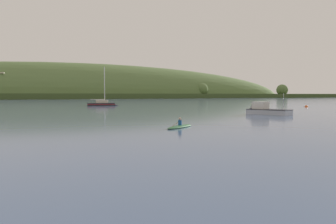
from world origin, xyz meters
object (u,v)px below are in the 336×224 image
sailboat_outer_reach (105,105)px  fishing_boat_moored (264,111)px  mooring_buoy_foreground (306,107)px  canoe_with_paddler (180,127)px

sailboat_outer_reach → fishing_boat_moored: size_ratio=1.59×
fishing_boat_moored → mooring_buoy_foreground: (27.61, 18.29, -0.40)m
fishing_boat_moored → mooring_buoy_foreground: bearing=-79.2°
sailboat_outer_reach → fishing_boat_moored: bearing=-57.1°
sailboat_outer_reach → mooring_buoy_foreground: bearing=-17.1°
fishing_boat_moored → mooring_buoy_foreground: 33.12m
sailboat_outer_reach → fishing_boat_moored: 45.90m
fishing_boat_moored → canoe_with_paddler: bearing=99.6°
sailboat_outer_reach → mooring_buoy_foreground: (43.66, -24.71, -0.22)m
canoe_with_paddler → mooring_buoy_foreground: size_ratio=4.34×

